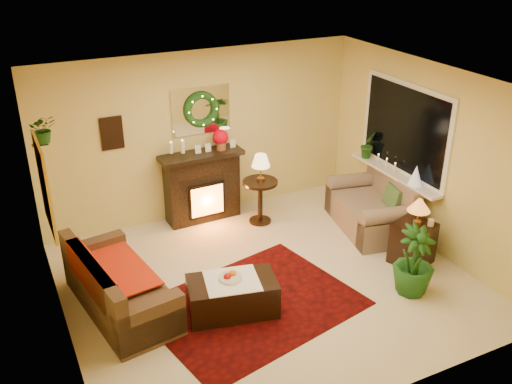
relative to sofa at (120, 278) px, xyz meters
name	(u,v)px	position (x,y,z in m)	size (l,w,h in m)	color
floor	(268,282)	(1.83, -0.29, -0.43)	(5.00, 5.00, 0.00)	beige
ceiling	(270,86)	(1.83, -0.29, 2.17)	(5.00, 5.00, 0.00)	white
wall_back	(201,135)	(1.83, 1.96, 0.87)	(5.00, 5.00, 0.00)	#EFD88C
wall_front	(385,290)	(1.83, -2.54, 0.87)	(5.00, 5.00, 0.00)	#EFD88C
wall_left	(53,237)	(-0.67, -0.29, 0.87)	(4.50, 4.50, 0.00)	#EFD88C
wall_right	(430,158)	(4.33, -0.29, 0.87)	(4.50, 4.50, 0.00)	#EFD88C
area_rug	(253,305)	(1.44, -0.65, -0.42)	(2.43, 1.82, 0.01)	#491010
sofa	(120,278)	(0.00, 0.00, 0.00)	(0.80, 1.81, 0.78)	brown
red_throw	(113,270)	(-0.03, 0.17, 0.03)	(0.76, 1.24, 0.02)	#BA2E08
fireplace	(202,186)	(1.73, 1.75, 0.12)	(1.13, 0.36, 1.04)	black
poinsettia	(220,137)	(2.06, 1.76, 0.87)	(0.24, 0.24, 0.24)	red
mantel_candle_a	(171,148)	(1.28, 1.76, 0.83)	(0.05, 0.05, 0.16)	#FBEDC8
mantel_candle_b	(183,147)	(1.44, 1.73, 0.83)	(0.06, 0.06, 0.19)	#F6ECC7
mantel_mirror	(201,110)	(1.83, 1.94, 1.27)	(0.92, 0.02, 0.72)	white
wreath	(202,110)	(1.83, 1.90, 1.29)	(0.55, 0.55, 0.11)	#194719
wall_art	(112,133)	(0.48, 1.94, 1.12)	(0.32, 0.03, 0.48)	#381E11
gold_mirror	(45,186)	(-0.65, 0.01, 1.32)	(0.03, 0.84, 1.00)	gold
hanging_plant	(45,142)	(-0.51, 0.76, 1.54)	(0.33, 0.28, 0.36)	#194719
loveseat	(370,203)	(3.89, 0.35, -0.01)	(0.86, 1.49, 0.86)	tan
window_frame	(405,129)	(4.32, 0.26, 1.12)	(0.03, 1.86, 1.36)	white
window_glass	(404,129)	(4.30, 0.26, 1.12)	(0.02, 1.70, 1.22)	black
window_sill	(394,174)	(4.21, 0.26, 0.44)	(0.22, 1.86, 0.04)	white
mini_tree	(416,175)	(4.19, -0.22, 0.61)	(0.19, 0.19, 0.29)	silver
sill_plant	(368,146)	(4.21, 0.93, 0.66)	(0.31, 0.25, 0.56)	black
side_table_round	(260,203)	(2.48, 1.25, -0.10)	(0.54, 0.54, 0.70)	#47251F
lamp_cream	(261,170)	(2.49, 1.25, 0.45)	(0.28, 0.28, 0.43)	#E7C283
end_table_square	(412,245)	(3.83, -0.71, -0.16)	(0.48, 0.48, 0.59)	black
lamp_tiffany	(418,214)	(3.83, -0.73, 0.32)	(0.30, 0.30, 0.44)	orange
coffee_table	(232,297)	(1.17, -0.65, -0.22)	(1.04, 0.57, 0.44)	black
fruit_bowl	(231,279)	(1.16, -0.62, 0.02)	(0.27, 0.27, 0.06)	silver
floor_palm	(414,261)	(3.36, -1.26, 0.02)	(1.52, 1.52, 2.72)	#2D6322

